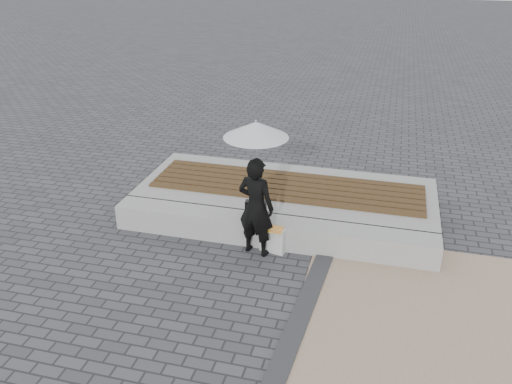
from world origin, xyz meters
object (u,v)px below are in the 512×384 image
at_px(parasol, 256,130).
at_px(woman, 256,207).
at_px(handbag, 256,208).
at_px(seating_ledge, 270,231).
at_px(canvas_tote, 273,239).

bearing_deg(parasol, woman, 180.00).
bearing_deg(woman, handbag, -62.34).
relative_size(woman, handbag, 4.68).
relative_size(seating_ledge, woman, 3.29).
xyz_separation_m(woman, handbag, (-0.11, 0.42, -0.25)).
bearing_deg(parasol, canvas_tote, 21.68).
bearing_deg(canvas_tote, seating_ledge, 124.62).
xyz_separation_m(seating_ledge, parasol, (-0.14, -0.33, 1.73)).
bearing_deg(canvas_tote, woman, -146.18).
distance_m(woman, canvas_tote, 0.62).
relative_size(parasol, canvas_tote, 2.87).
height_order(parasol, handbag, parasol).
bearing_deg(parasol, handbag, 104.98).
bearing_deg(handbag, woman, -79.78).
bearing_deg(handbag, canvas_tote, -47.63).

